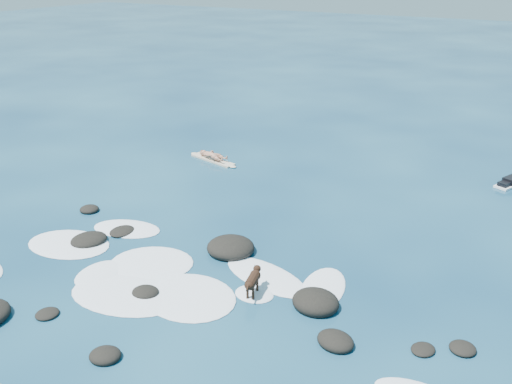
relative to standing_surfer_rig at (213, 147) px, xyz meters
The scene contains 5 objects.
ground 10.13m from the standing_surfer_rig, 53.72° to the right, with size 160.00×160.00×0.00m, color #0A2642.
reef_rocks 11.50m from the standing_surfer_rig, 59.26° to the right, with size 14.13×8.02×0.61m.
breaking_foam 10.46m from the standing_surfer_rig, 62.81° to the right, with size 14.24×6.97×0.12m.
standing_surfer_rig is the anchor object (origin of this frame).
dog 11.18m from the standing_surfer_rig, 50.76° to the right, with size 0.47×1.15×0.74m.
Camera 1 is at (7.69, -11.95, 8.46)m, focal length 40.00 mm.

